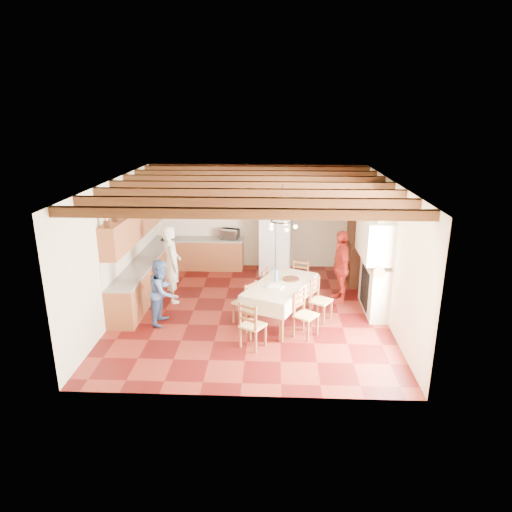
# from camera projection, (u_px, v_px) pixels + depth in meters

# --- Properties ---
(floor) EXTENTS (6.00, 6.50, 0.02)m
(floor) POSITION_uv_depth(u_px,v_px,m) (251.00, 312.00, 10.50)
(floor) COLOR #4A0C0C
(floor) RESTS_ON ground
(ceiling) EXTENTS (6.00, 6.50, 0.02)m
(ceiling) POSITION_uv_depth(u_px,v_px,m) (251.00, 181.00, 9.58)
(ceiling) COLOR white
(ceiling) RESTS_ON ground
(wall_back) EXTENTS (6.00, 0.02, 3.00)m
(wall_back) POSITION_uv_depth(u_px,v_px,m) (257.00, 216.00, 13.14)
(wall_back) COLOR beige
(wall_back) RESTS_ON ground
(wall_front) EXTENTS (6.00, 0.02, 3.00)m
(wall_front) POSITION_uv_depth(u_px,v_px,m) (239.00, 312.00, 6.94)
(wall_front) COLOR beige
(wall_front) RESTS_ON ground
(wall_left) EXTENTS (0.02, 6.50, 3.00)m
(wall_left) POSITION_uv_depth(u_px,v_px,m) (116.00, 248.00, 10.16)
(wall_left) COLOR beige
(wall_left) RESTS_ON ground
(wall_right) EXTENTS (0.02, 6.50, 3.00)m
(wall_right) POSITION_uv_depth(u_px,v_px,m) (389.00, 251.00, 9.92)
(wall_right) COLOR beige
(wall_right) RESTS_ON ground
(ceiling_beams) EXTENTS (6.00, 6.30, 0.16)m
(ceiling_beams) POSITION_uv_depth(u_px,v_px,m) (251.00, 185.00, 9.61)
(ceiling_beams) COLOR #36150C
(ceiling_beams) RESTS_ON ground
(lower_cabinets_left) EXTENTS (0.60, 4.30, 0.86)m
(lower_cabinets_left) POSITION_uv_depth(u_px,v_px,m) (146.00, 276.00, 11.48)
(lower_cabinets_left) COLOR brown
(lower_cabinets_left) RESTS_ON ground
(lower_cabinets_back) EXTENTS (2.30, 0.60, 0.86)m
(lower_cabinets_back) POSITION_uv_depth(u_px,v_px,m) (203.00, 254.00, 13.24)
(lower_cabinets_back) COLOR brown
(lower_cabinets_back) RESTS_ON ground
(countertop_left) EXTENTS (0.62, 4.30, 0.04)m
(countertop_left) POSITION_uv_depth(u_px,v_px,m) (145.00, 259.00, 11.34)
(countertop_left) COLOR slate
(countertop_left) RESTS_ON lower_cabinets_left
(countertop_back) EXTENTS (2.34, 0.62, 0.04)m
(countertop_back) POSITION_uv_depth(u_px,v_px,m) (203.00, 239.00, 13.10)
(countertop_back) COLOR slate
(countertop_back) RESTS_ON lower_cabinets_back
(backsplash_left) EXTENTS (0.03, 4.30, 0.60)m
(backsplash_left) POSITION_uv_depth(u_px,v_px,m) (133.00, 247.00, 11.25)
(backsplash_left) COLOR white
(backsplash_left) RESTS_ON ground
(backsplash_back) EXTENTS (2.30, 0.03, 0.60)m
(backsplash_back) POSITION_uv_depth(u_px,v_px,m) (204.00, 226.00, 13.27)
(backsplash_back) COLOR white
(backsplash_back) RESTS_ON ground
(upper_cabinets) EXTENTS (0.35, 4.20, 0.70)m
(upper_cabinets) POSITION_uv_depth(u_px,v_px,m) (137.00, 221.00, 11.05)
(upper_cabinets) COLOR brown
(upper_cabinets) RESTS_ON ground
(fireplace) EXTENTS (0.56, 1.60, 2.80)m
(fireplace) POSITION_uv_depth(u_px,v_px,m) (373.00, 253.00, 10.15)
(fireplace) COLOR beige
(fireplace) RESTS_ON ground
(wall_picture) EXTENTS (0.34, 0.03, 0.42)m
(wall_picture) POSITION_uv_depth(u_px,v_px,m) (311.00, 205.00, 12.94)
(wall_picture) COLOR black
(wall_picture) RESTS_ON ground
(refrigerator) EXTENTS (0.92, 0.79, 1.68)m
(refrigerator) POSITION_uv_depth(u_px,v_px,m) (276.00, 244.00, 12.73)
(refrigerator) COLOR white
(refrigerator) RESTS_ON floor
(hutch) EXTENTS (0.60, 1.35, 2.41)m
(hutch) POSITION_uv_depth(u_px,v_px,m) (359.00, 238.00, 12.03)
(hutch) COLOR #331A0B
(hutch) RESTS_ON floor
(dining_table) EXTENTS (1.73, 2.22, 0.86)m
(dining_table) POSITION_uv_depth(u_px,v_px,m) (281.00, 287.00, 9.84)
(dining_table) COLOR beige
(dining_table) RESTS_ON floor
(chandelier) EXTENTS (0.47, 0.47, 0.03)m
(chandelier) POSITION_uv_depth(u_px,v_px,m) (282.00, 221.00, 9.39)
(chandelier) COLOR black
(chandelier) RESTS_ON ground
(chair_left_near) EXTENTS (0.57, 0.57, 0.96)m
(chair_left_near) POSITION_uv_depth(u_px,v_px,m) (244.00, 301.00, 9.86)
(chair_left_near) COLOR brown
(chair_left_near) RESTS_ON floor
(chair_left_far) EXTENTS (0.51, 0.52, 0.96)m
(chair_left_far) POSITION_uv_depth(u_px,v_px,m) (258.00, 288.00, 10.61)
(chair_left_far) COLOR brown
(chair_left_far) RESTS_ON floor
(chair_right_near) EXTENTS (0.57, 0.57, 0.96)m
(chair_right_near) POSITION_uv_depth(u_px,v_px,m) (306.00, 314.00, 9.24)
(chair_right_near) COLOR brown
(chair_right_near) RESTS_ON floor
(chair_right_far) EXTENTS (0.56, 0.57, 0.96)m
(chair_right_far) POSITION_uv_depth(u_px,v_px,m) (321.00, 300.00, 9.93)
(chair_right_far) COLOR brown
(chair_right_far) RESTS_ON floor
(chair_end_near) EXTENTS (0.57, 0.56, 0.96)m
(chair_end_near) POSITION_uv_depth(u_px,v_px,m) (253.00, 324.00, 8.81)
(chair_end_near) COLOR brown
(chair_end_near) RESTS_ON floor
(chair_end_far) EXTENTS (0.52, 0.50, 0.96)m
(chair_end_far) POSITION_uv_depth(u_px,v_px,m) (299.00, 281.00, 11.02)
(chair_end_far) COLOR brown
(chair_end_far) RESTS_ON floor
(person_man) EXTENTS (0.66, 0.80, 1.88)m
(person_man) POSITION_uv_depth(u_px,v_px,m) (172.00, 264.00, 10.83)
(person_man) COLOR silver
(person_man) RESTS_ON floor
(person_woman_blue) EXTENTS (0.61, 0.75, 1.43)m
(person_woman_blue) POSITION_uv_depth(u_px,v_px,m) (162.00, 292.00, 9.77)
(person_woman_blue) COLOR #4566A3
(person_woman_blue) RESTS_ON floor
(person_woman_red) EXTENTS (0.52, 1.06, 1.75)m
(person_woman_red) POSITION_uv_depth(u_px,v_px,m) (341.00, 266.00, 10.85)
(person_woman_red) COLOR #A4231A
(person_woman_red) RESTS_ON floor
(microwave) EXTENTS (0.58, 0.47, 0.28)m
(microwave) POSITION_uv_depth(u_px,v_px,m) (229.00, 234.00, 13.02)
(microwave) COLOR silver
(microwave) RESTS_ON countertop_back
(fridge_vase) EXTENTS (0.40, 0.40, 0.34)m
(fridge_vase) POSITION_uv_depth(u_px,v_px,m) (274.00, 209.00, 12.42)
(fridge_vase) COLOR #331A0B
(fridge_vase) RESTS_ON refrigerator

